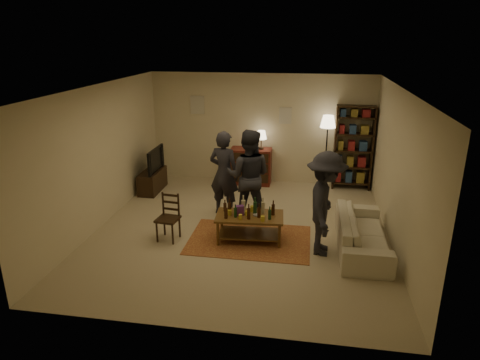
% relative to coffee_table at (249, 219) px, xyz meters
% --- Properties ---
extents(floor, '(6.00, 6.00, 0.00)m').
position_rel_coffee_table_xyz_m(floor, '(-0.21, 0.40, -0.43)').
color(floor, '#C6B793').
rests_on(floor, ground).
extents(room_shell, '(6.00, 6.00, 6.00)m').
position_rel_coffee_table_xyz_m(room_shell, '(-0.86, 3.38, 1.38)').
color(room_shell, beige).
rests_on(room_shell, ground).
extents(rug, '(2.20, 1.50, 0.01)m').
position_rel_coffee_table_xyz_m(rug, '(0.01, -0.00, -0.42)').
color(rug, maroon).
rests_on(rug, ground).
extents(coffee_table, '(1.25, 0.74, 0.83)m').
position_rel_coffee_table_xyz_m(coffee_table, '(0.00, 0.00, 0.00)').
color(coffee_table, brown).
rests_on(coffee_table, ground).
extents(dining_chair, '(0.42, 0.42, 0.88)m').
position_rel_coffee_table_xyz_m(dining_chair, '(-1.45, -0.16, 0.03)').
color(dining_chair, black).
rests_on(dining_chair, ground).
extents(tv_stand, '(0.40, 1.00, 1.06)m').
position_rel_coffee_table_xyz_m(tv_stand, '(-2.65, 2.20, -0.04)').
color(tv_stand, black).
rests_on(tv_stand, ground).
extents(dresser, '(1.00, 0.50, 1.36)m').
position_rel_coffee_table_xyz_m(dresser, '(-0.40, 3.12, 0.05)').
color(dresser, maroon).
rests_on(dresser, ground).
extents(bookshelf, '(0.90, 0.34, 2.02)m').
position_rel_coffee_table_xyz_m(bookshelf, '(2.04, 3.18, 0.60)').
color(bookshelf, black).
rests_on(bookshelf, ground).
extents(floor_lamp, '(0.36, 0.36, 1.79)m').
position_rel_coffee_table_xyz_m(floor_lamp, '(1.41, 3.05, 1.10)').
color(floor_lamp, black).
rests_on(floor_lamp, ground).
extents(sofa, '(0.81, 2.08, 0.61)m').
position_rel_coffee_table_xyz_m(sofa, '(1.99, 0.00, -0.13)').
color(sofa, beige).
rests_on(sofa, ground).
extents(person_left, '(0.73, 0.58, 1.77)m').
position_rel_coffee_table_xyz_m(person_left, '(-0.68, 1.13, 0.46)').
color(person_left, '#232229').
rests_on(person_left, ground).
extents(person_right, '(0.92, 0.72, 1.87)m').
position_rel_coffee_table_xyz_m(person_right, '(-0.15, 0.90, 0.50)').
color(person_right, '#27272F').
rests_on(person_right, ground).
extents(person_by_sofa, '(0.75, 1.20, 1.79)m').
position_rel_coffee_table_xyz_m(person_by_sofa, '(1.32, -0.24, 0.47)').
color(person_by_sofa, '#23232A').
rests_on(person_by_sofa, ground).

